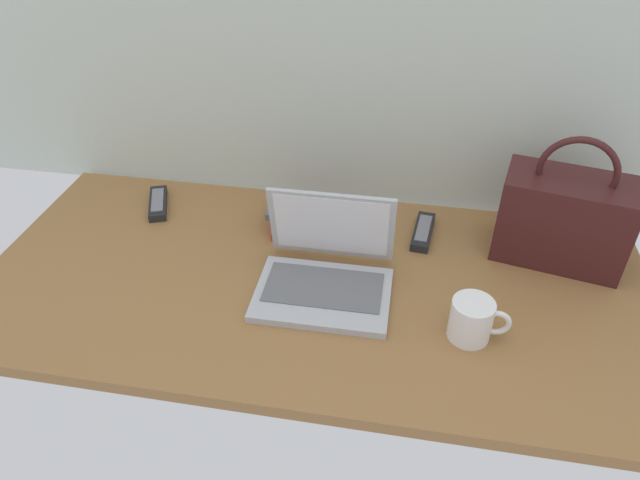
% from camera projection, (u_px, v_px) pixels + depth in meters
% --- Properties ---
extents(desk, '(1.60, 0.76, 0.03)m').
position_uv_depth(desk, '(313.00, 284.00, 1.40)').
color(desk, olive).
rests_on(desk, ground).
extents(laptop, '(0.31, 0.27, 0.21)m').
position_uv_depth(laptop, '(326.00, 270.00, 1.35)').
color(laptop, '#B2B5BA').
rests_on(laptop, desk).
extents(coffee_mug, '(0.13, 0.09, 0.09)m').
position_uv_depth(coffee_mug, '(472.00, 319.00, 1.21)').
color(coffee_mug, white).
rests_on(coffee_mug, desk).
extents(remote_control_near, '(0.06, 0.16, 0.02)m').
position_uv_depth(remote_control_near, '(423.00, 232.00, 1.53)').
color(remote_control_near, black).
rests_on(remote_control_near, desk).
extents(remote_control_far, '(0.10, 0.17, 0.02)m').
position_uv_depth(remote_control_far, '(158.00, 203.00, 1.64)').
color(remote_control_far, black).
rests_on(remote_control_far, desk).
extents(handbag, '(0.33, 0.22, 0.33)m').
position_uv_depth(handbag, '(564.00, 217.00, 1.40)').
color(handbag, '#3F1919').
rests_on(handbag, desk).
extents(book_stack, '(0.23, 0.19, 0.07)m').
position_uv_depth(book_stack, '(307.00, 215.00, 1.56)').
color(book_stack, '#B23333').
rests_on(book_stack, desk).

